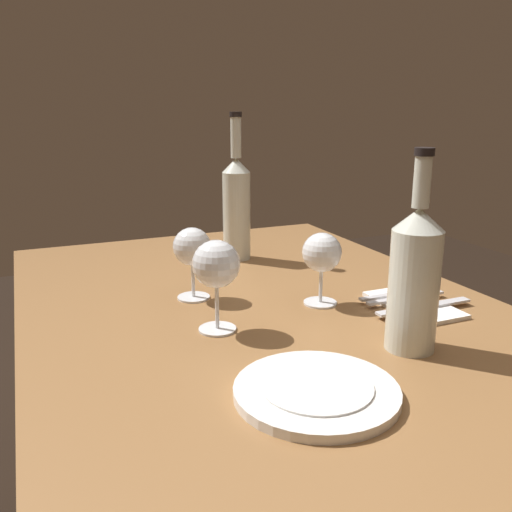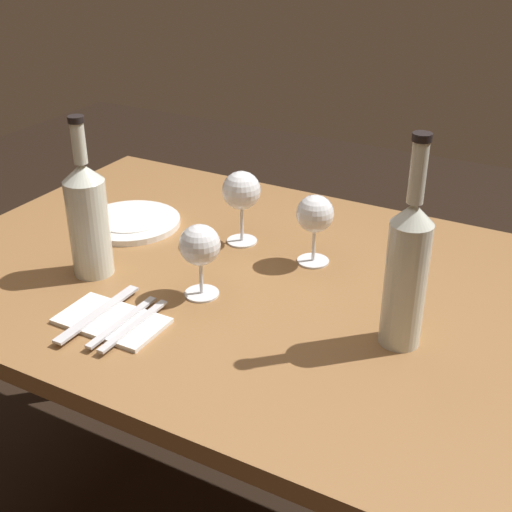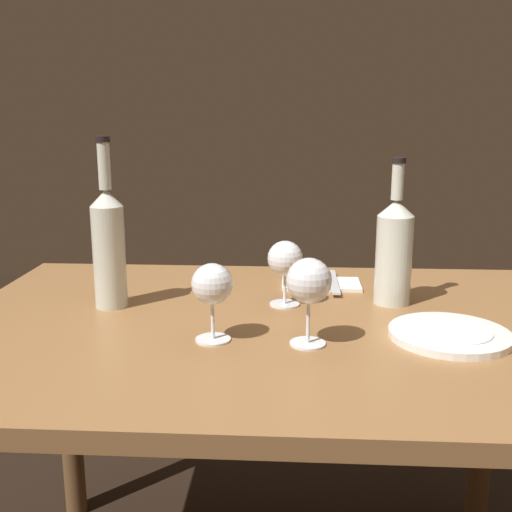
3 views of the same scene
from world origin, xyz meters
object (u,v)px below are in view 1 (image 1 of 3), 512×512
(wine_glass_right, at_px, (216,266))
(folded_napkin, at_px, (414,305))
(wine_glass_left, at_px, (322,255))
(wine_bottle_second, at_px, (414,276))
(dinner_plate, at_px, (316,391))
(fork_outer, at_px, (398,294))
(wine_bottle, at_px, (236,205))
(wine_glass_centre, at_px, (192,249))
(fork_inner, at_px, (406,298))
(table_knife, at_px, (424,307))

(wine_glass_right, xyz_separation_m, folded_napkin, (0.04, 0.39, -0.11))
(wine_glass_left, bearing_deg, wine_glass_right, -78.99)
(wine_glass_left, height_order, wine_glass_right, wine_glass_right)
(wine_bottle_second, distance_m, dinner_plate, 0.25)
(wine_glass_right, relative_size, fork_outer, 0.90)
(wine_bottle, distance_m, dinner_plate, 0.72)
(wine_glass_left, xyz_separation_m, fork_outer, (0.04, 0.16, -0.09))
(wine_glass_left, height_order, folded_napkin, wine_glass_left)
(wine_glass_right, relative_size, dinner_plate, 0.72)
(wine_glass_centre, relative_size, dinner_plate, 0.65)
(fork_inner, bearing_deg, wine_glass_left, -111.23)
(dinner_plate, bearing_deg, wine_bottle_second, 109.30)
(wine_glass_centre, distance_m, wine_bottle_second, 0.45)
(wine_bottle, bearing_deg, table_knife, 21.02)
(dinner_plate, relative_size, fork_inner, 1.25)
(fork_outer, bearing_deg, table_knife, 0.00)
(wine_bottle_second, xyz_separation_m, fork_inner, (-0.17, 0.13, -0.11))
(wine_glass_left, distance_m, wine_glass_right, 0.24)
(wine_glass_centre, distance_m, fork_outer, 0.43)
(wine_bottle_second, relative_size, fork_inner, 1.78)
(wine_glass_left, height_order, table_knife, wine_glass_left)
(wine_bottle_second, height_order, dinner_plate, wine_bottle_second)
(wine_glass_right, height_order, wine_bottle_second, wine_bottle_second)
(wine_bottle, relative_size, fork_inner, 2.03)
(fork_inner, xyz_separation_m, fork_outer, (-0.03, 0.00, 0.00))
(wine_bottle, distance_m, fork_outer, 0.47)
(dinner_plate, bearing_deg, wine_glass_left, 149.48)
(wine_bottle_second, height_order, folded_napkin, wine_bottle_second)
(fork_inner, bearing_deg, table_knife, 0.00)
(wine_glass_left, distance_m, dinner_plate, 0.37)
(wine_glass_right, distance_m, wine_glass_centre, 0.18)
(fork_inner, bearing_deg, wine_glass_right, -92.47)
(wine_glass_left, xyz_separation_m, dinner_plate, (0.31, -0.18, -0.09))
(wine_glass_centre, height_order, table_knife, wine_glass_centre)
(wine_glass_centre, bearing_deg, folded_napkin, 60.35)
(wine_bottle, relative_size, dinner_plate, 1.62)
(wine_bottle, bearing_deg, folded_napkin, 22.25)
(wine_glass_right, bearing_deg, fork_inner, 87.53)
(folded_napkin, relative_size, fork_inner, 1.06)
(fork_outer, bearing_deg, folded_napkin, 0.00)
(fork_inner, height_order, fork_outer, same)
(folded_napkin, height_order, fork_inner, fork_inner)
(wine_bottle_second, distance_m, folded_napkin, 0.23)
(fork_outer, height_order, table_knife, same)
(wine_bottle_second, bearing_deg, wine_glass_right, -126.27)
(wine_glass_right, xyz_separation_m, wine_bottle_second, (0.19, 0.26, 0.01))
(wine_bottle, relative_size, fork_outer, 2.03)
(dinner_plate, xyz_separation_m, folded_napkin, (-0.22, 0.34, -0.00))
(wine_bottle, height_order, dinner_plate, wine_bottle)
(wine_bottle, xyz_separation_m, fork_outer, (0.41, 0.19, -0.13))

